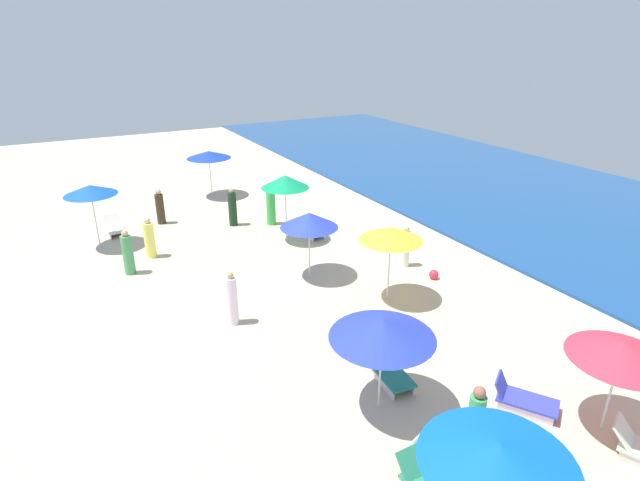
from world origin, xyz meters
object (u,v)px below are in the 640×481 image
object	(u,v)px
lounge_chair_7_0	(311,230)
beach_ball_0	(434,274)
lounge_chair_0_0	(390,372)
umbrella_2	(90,190)
umbrella_4	(209,155)
beachgoer_1	(405,247)
umbrella_1	(622,350)
umbrella_3	(391,234)
lounge_chair_6_1	(448,467)
beachgoer_0	(475,420)
beachgoer_3	(160,208)
beachgoer_7	(233,208)
umbrella_6	(499,453)
umbrella_5	(309,220)
lounge_chair_1_0	(523,399)
umbrella_0	(383,328)
lounge_chair_2_0	(115,228)
beachgoer_4	(128,254)
beachgoer_2	(149,239)
beachgoer_5	(271,208)
beachgoer_6	(232,300)
umbrella_7	(285,182)

from	to	relation	value
lounge_chair_7_0	beach_ball_0	distance (m)	5.87
lounge_chair_0_0	umbrella_2	world-z (taller)	umbrella_2
umbrella_4	beachgoer_1	bearing A→B (deg)	17.47
umbrella_1	umbrella_3	distance (m)	6.95
lounge_chair_6_1	beachgoer_0	world-z (taller)	beachgoer_0
umbrella_3	lounge_chair_6_1	bearing A→B (deg)	-25.91
beachgoer_0	beach_ball_0	world-z (taller)	beachgoer_0
beachgoer_3	beachgoer_7	distance (m)	3.26
umbrella_6	lounge_chair_6_1	distance (m)	2.28
lounge_chair_0_0	beachgoer_1	xyz separation A→B (m)	(-5.17, 4.35, 0.45)
umbrella_5	beachgoer_7	distance (m)	6.28
lounge_chair_1_0	umbrella_3	distance (m)	5.98
umbrella_0	lounge_chair_0_0	world-z (taller)	umbrella_0
beachgoer_7	beach_ball_0	size ratio (longest dim) A/B	5.12
lounge_chair_2_0	beachgoer_4	size ratio (longest dim) A/B	0.89
lounge_chair_2_0	beach_ball_0	distance (m)	13.41
umbrella_0	beach_ball_0	distance (m)	7.25
lounge_chair_0_0	umbrella_1	world-z (taller)	umbrella_1
umbrella_5	beachgoer_4	distance (m)	6.51
lounge_chair_0_0	beachgoer_4	world-z (taller)	beachgoer_4
lounge_chair_2_0	beachgoer_7	xyz separation A→B (m)	(1.49, 4.77, 0.54)
beachgoer_2	beachgoer_5	size ratio (longest dim) A/B	0.95
umbrella_1	lounge_chair_2_0	bearing A→B (deg)	-156.12
beachgoer_1	beachgoer_6	world-z (taller)	beachgoer_6
umbrella_2	beachgoer_0	xyz separation A→B (m)	(14.96, 5.50, -1.62)
umbrella_7	umbrella_3	bearing A→B (deg)	7.21
lounge_chair_0_0	lounge_chair_1_0	world-z (taller)	lounge_chair_0_0
umbrella_0	umbrella_6	world-z (taller)	umbrella_0
lounge_chair_1_0	beachgoer_7	bearing A→B (deg)	63.96
umbrella_5	lounge_chair_7_0	world-z (taller)	umbrella_5
lounge_chair_0_0	beachgoer_7	world-z (taller)	beachgoer_7
umbrella_4	beachgoer_5	world-z (taller)	umbrella_4
lounge_chair_0_0	beachgoer_2	bearing A→B (deg)	114.27
umbrella_5	lounge_chair_7_0	xyz separation A→B (m)	(-3.32, 1.76, -1.80)
umbrella_6	lounge_chair_6_1	world-z (taller)	umbrella_6
umbrella_6	beachgoer_0	distance (m)	2.52
umbrella_5	beachgoer_5	size ratio (longest dim) A/B	1.40
beachgoer_2	beachgoer_3	distance (m)	3.70
beachgoer_1	beachgoer_5	xyz separation A→B (m)	(-6.30, -2.57, 0.05)
beachgoer_0	beachgoer_7	xyz separation A→B (m)	(-14.73, 0.01, 0.06)
beach_ball_0	umbrella_6	bearing A→B (deg)	-35.37
umbrella_0	lounge_chair_1_0	world-z (taller)	umbrella_0
beachgoer_0	beachgoer_6	bearing A→B (deg)	157.48
umbrella_0	beachgoer_2	xyz separation A→B (m)	(-11.01, -2.88, -1.36)
umbrella_3	beachgoer_5	size ratio (longest dim) A/B	1.47
lounge_chair_2_0	lounge_chair_6_1	world-z (taller)	lounge_chair_6_1
beachgoer_7	beach_ball_0	bearing A→B (deg)	50.94
beachgoer_2	beachgoer_4	distance (m)	1.46
umbrella_2	beachgoer_4	distance (m)	3.57
beachgoer_5	lounge_chair_7_0	bearing A→B (deg)	-130.58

